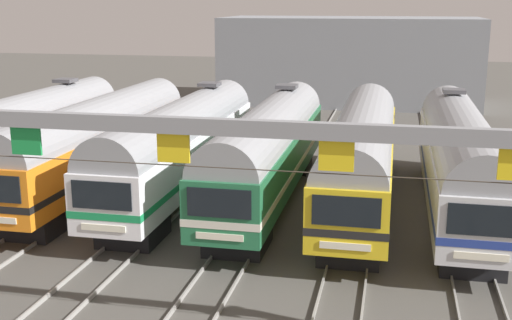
# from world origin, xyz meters

# --- Properties ---
(ground_plane) EXTENTS (160.00, 160.00, 0.00)m
(ground_plane) POSITION_xyz_m (0.00, 0.00, 0.00)
(ground_plane) COLOR #4C4944
(track_bed) EXTENTS (23.21, 70.00, 0.15)m
(track_bed) POSITION_xyz_m (0.00, 17.00, 0.07)
(track_bed) COLOR gray
(track_bed) RESTS_ON ground
(commuter_train_maroon) EXTENTS (2.88, 18.06, 5.05)m
(commuter_train_maroon) POSITION_xyz_m (-10.85, -0.00, 2.69)
(commuter_train_maroon) COLOR maroon
(commuter_train_maroon) RESTS_ON ground
(commuter_train_orange) EXTENTS (2.88, 18.06, 4.77)m
(commuter_train_orange) POSITION_xyz_m (-6.51, -0.01, 2.69)
(commuter_train_orange) COLOR orange
(commuter_train_orange) RESTS_ON ground
(commuter_train_white) EXTENTS (2.88, 18.06, 5.05)m
(commuter_train_white) POSITION_xyz_m (-2.17, -0.00, 2.69)
(commuter_train_white) COLOR white
(commuter_train_white) RESTS_ON ground
(commuter_train_green) EXTENTS (2.88, 18.06, 5.05)m
(commuter_train_green) POSITION_xyz_m (2.17, -0.00, 2.69)
(commuter_train_green) COLOR #236B42
(commuter_train_green) RESTS_ON ground
(commuter_train_yellow) EXTENTS (2.88, 18.06, 4.77)m
(commuter_train_yellow) POSITION_xyz_m (6.51, -0.01, 2.69)
(commuter_train_yellow) COLOR gold
(commuter_train_yellow) RESTS_ON ground
(commuter_train_silver) EXTENTS (2.88, 18.06, 5.05)m
(commuter_train_silver) POSITION_xyz_m (10.85, -0.00, 2.69)
(commuter_train_silver) COLOR silver
(commuter_train_silver) RESTS_ON ground
(catenary_gantry) EXTENTS (26.95, 0.44, 6.97)m
(catenary_gantry) POSITION_xyz_m (0.00, -13.50, 5.38)
(catenary_gantry) COLOR gray
(catenary_gantry) RESTS_ON ground
(maintenance_building) EXTENTS (23.47, 10.00, 7.94)m
(maintenance_building) POSITION_xyz_m (3.59, 32.66, 3.97)
(maintenance_building) COLOR gray
(maintenance_building) RESTS_ON ground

